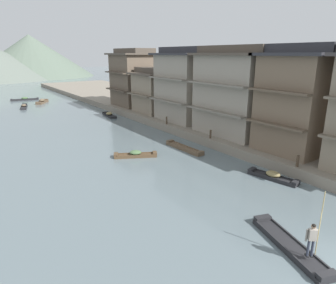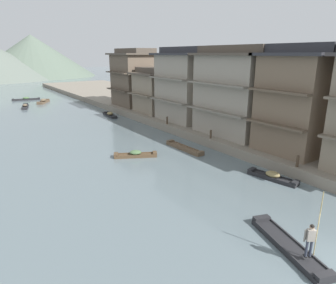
# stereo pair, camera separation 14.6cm
# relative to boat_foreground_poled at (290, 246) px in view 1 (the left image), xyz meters

# --- Properties ---
(riverbank_right) EXTENTS (18.00, 110.00, 0.86)m
(riverbank_right) POSITION_rel_boat_foreground_poled_xyz_m (16.53, 28.03, 0.29)
(riverbank_right) COLOR gray
(riverbank_right) RESTS_ON ground
(boat_foreground_poled) EXTENTS (2.47, 4.89, 0.42)m
(boat_foreground_poled) POSITION_rel_boat_foreground_poled_xyz_m (0.00, 0.00, 0.00)
(boat_foreground_poled) COLOR #232326
(boat_foreground_poled) RESTS_ON ground
(boatman_person) EXTENTS (0.51, 0.38, 3.04)m
(boatman_person) POSITION_rel_boat_foreground_poled_xyz_m (-0.36, -1.15, 1.29)
(boatman_person) COLOR black
(boatman_person) RESTS_ON boat_foreground_poled
(boat_moored_nearest) EXTENTS (1.93, 4.96, 0.63)m
(boat_moored_nearest) POSITION_rel_boat_foreground_poled_xyz_m (-2.99, 48.51, 0.07)
(boat_moored_nearest) COLOR #232326
(boat_moored_nearest) RESTS_ON ground
(boat_moored_second) EXTENTS (0.93, 4.88, 0.41)m
(boat_moored_second) POSITION_rel_boat_foreground_poled_xyz_m (5.21, 14.79, -0.00)
(boat_moored_second) COLOR brown
(boat_moored_second) RESTS_ON ground
(boat_moored_third) EXTENTS (3.00, 3.90, 0.80)m
(boat_moored_third) POSITION_rel_boat_foreground_poled_xyz_m (0.77, 52.06, 0.16)
(boat_moored_third) COLOR brown
(boat_moored_third) RESTS_ON ground
(boat_moored_far) EXTENTS (1.47, 3.80, 0.62)m
(boat_moored_far) POSITION_rel_boat_foreground_poled_xyz_m (6.20, 5.53, 0.08)
(boat_moored_far) COLOR #232326
(boat_moored_far) RESTS_ON ground
(boat_midriver_drifting) EXTENTS (1.24, 4.09, 0.63)m
(boat_midriver_drifting) POSITION_rel_boat_foreground_poled_xyz_m (5.92, 33.59, 0.08)
(boat_midriver_drifting) COLOR #232326
(boat_midriver_drifting) RESTS_ON ground
(boat_midriver_upstream) EXTENTS (5.13, 1.83, 0.67)m
(boat_midriver_upstream) POSITION_rel_boat_foreground_poled_xyz_m (-1.24, 57.48, 0.08)
(boat_midriver_upstream) COLOR #232326
(boat_midriver_upstream) RESTS_ON ground
(boat_upstream_distant) EXTENTS (3.71, 2.47, 0.62)m
(boat_upstream_distant) POSITION_rel_boat_foreground_poled_xyz_m (0.35, 15.58, 0.08)
(boat_upstream_distant) COLOR brown
(boat_upstream_distant) RESTS_ON ground
(house_waterfront_second) EXTENTS (6.16, 6.09, 8.74)m
(house_waterfront_second) POSITION_rel_boat_foreground_poled_xyz_m (11.14, 7.32, 5.03)
(house_waterfront_second) COLOR #75604C
(house_waterfront_second) RESTS_ON riverbank_right
(house_waterfront_tall) EXTENTS (5.33, 8.36, 8.74)m
(house_waterfront_tall) POSITION_rel_boat_foreground_poled_xyz_m (10.72, 14.16, 5.02)
(house_waterfront_tall) COLOR gray
(house_waterfront_tall) RESTS_ON riverbank_right
(house_waterfront_narrow) EXTENTS (6.48, 7.57, 8.74)m
(house_waterfront_narrow) POSITION_rel_boat_foreground_poled_xyz_m (11.29, 22.25, 5.02)
(house_waterfront_narrow) COLOR gray
(house_waterfront_narrow) RESTS_ON riverbank_right
(house_waterfront_far) EXTENTS (5.30, 6.35, 6.14)m
(house_waterfront_far) POSITION_rel_boat_foreground_poled_xyz_m (10.71, 28.94, 3.73)
(house_waterfront_far) COLOR gray
(house_waterfront_far) RESTS_ON riverbank_right
(house_waterfront_end) EXTENTS (6.92, 7.31, 8.74)m
(house_waterfront_end) POSITION_rel_boat_foreground_poled_xyz_m (11.51, 35.79, 5.02)
(house_waterfront_end) COLOR brown
(house_waterfront_end) RESTS_ON riverbank_right
(mooring_post_dock_near) EXTENTS (0.20, 0.20, 0.86)m
(mooring_post_dock_near) POSITION_rel_boat_foreground_poled_xyz_m (7.88, 4.76, 1.15)
(mooring_post_dock_near) COLOR #473828
(mooring_post_dock_near) RESTS_ON riverbank_right
(mooring_post_dock_mid) EXTENTS (0.20, 0.20, 0.83)m
(mooring_post_dock_mid) POSITION_rel_boat_foreground_poled_xyz_m (7.88, 14.08, 1.14)
(mooring_post_dock_mid) COLOR #473828
(mooring_post_dock_mid) RESTS_ON riverbank_right
(mooring_post_dock_far) EXTENTS (0.20, 0.20, 0.88)m
(mooring_post_dock_far) POSITION_rel_boat_foreground_poled_xyz_m (7.88, 21.62, 1.16)
(mooring_post_dock_far) COLOR #473828
(mooring_post_dock_far) RESTS_ON riverbank_right
(hill_far_centre) EXTENTS (47.88, 47.88, 16.08)m
(hill_far_centre) POSITION_rel_boat_foreground_poled_xyz_m (14.16, 125.82, 7.90)
(hill_far_centre) COLOR #5B6B5B
(hill_far_centre) RESTS_ON ground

